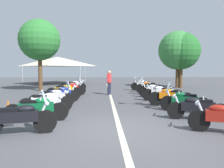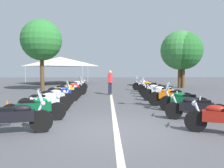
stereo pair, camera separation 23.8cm
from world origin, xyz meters
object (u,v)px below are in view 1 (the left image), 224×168
(motorcycle_left_row_8, at_px, (73,85))
(motorcycle_right_row_2, at_px, (184,101))
(motorcycle_right_row_3, at_px, (171,96))
(motorcycle_left_row_6, at_px, (70,88))
(motorcycle_left_row_5, at_px, (64,90))
(motorcycle_right_row_1, at_px, (197,107))
(motorcycle_right_row_4, at_px, (162,93))
(motorcycle_left_row_7, at_px, (71,87))
(motorcycle_right_row_6, at_px, (151,88))
(bystander_0, at_px, (109,81))
(roadside_tree_0, at_px, (178,51))
(motorcycle_left_row_3, at_px, (53,97))
(motorcycle_right_row_8, at_px, (143,85))
(motorcycle_left_row_0, at_px, (19,118))
(motorcycle_right_row_7, at_px, (148,86))
(roadside_tree_1, at_px, (181,51))
(motorcycle_left_row_2, at_px, (46,102))
(motorcycle_left_row_1, at_px, (37,108))
(traffic_cone_0, at_px, (8,108))
(motorcycle_right_row_5, at_px, (155,90))
(event_tent, at_px, (57,61))
(motorcycle_left_row_4, at_px, (61,94))
(roadside_tree_2, at_px, (40,40))

(motorcycle_left_row_8, xyz_separation_m, motorcycle_right_row_2, (-8.99, -5.75, 0.02))
(motorcycle_right_row_3, bearing_deg, motorcycle_left_row_6, -25.28)
(motorcycle_left_row_5, xyz_separation_m, motorcycle_right_row_1, (-6.05, -5.61, -0.01))
(motorcycle_right_row_4, bearing_deg, motorcycle_left_row_7, -21.42)
(motorcycle_left_row_5, relative_size, motorcycle_right_row_6, 1.15)
(motorcycle_right_row_4, xyz_separation_m, bystander_0, (3.15, 2.82, 0.51))
(motorcycle_right_row_1, relative_size, roadside_tree_0, 0.38)
(motorcycle_left_row_3, xyz_separation_m, motorcycle_right_row_2, (-1.50, -5.71, 0.01))
(motorcycle_right_row_6, distance_m, motorcycle_right_row_8, 2.87)
(motorcycle_left_row_3, distance_m, motorcycle_left_row_5, 3.06)
(motorcycle_left_row_6, relative_size, motorcycle_right_row_3, 1.02)
(motorcycle_left_row_8, bearing_deg, motorcycle_left_row_0, -98.96)
(motorcycle_right_row_4, distance_m, motorcycle_right_row_6, 3.05)
(motorcycle_right_row_1, distance_m, motorcycle_right_row_7, 9.07)
(motorcycle_right_row_8, relative_size, roadside_tree_1, 0.40)
(motorcycle_right_row_4, height_order, motorcycle_right_row_8, motorcycle_right_row_8)
(motorcycle_left_row_2, xyz_separation_m, roadside_tree_1, (11.40, -9.61, 3.00))
(motorcycle_right_row_7, bearing_deg, motorcycle_left_row_1, 73.42)
(traffic_cone_0, bearing_deg, roadside_tree_1, -42.56)
(motorcycle_left_row_7, xyz_separation_m, roadside_tree_0, (4.02, -9.45, 3.04))
(motorcycle_left_row_1, relative_size, motorcycle_right_row_6, 1.13)
(motorcycle_left_row_1, xyz_separation_m, motorcycle_left_row_5, (6.03, 0.13, 0.01))
(motorcycle_left_row_2, xyz_separation_m, motorcycle_right_row_5, (4.46, -5.53, -0.00))
(bystander_0, height_order, roadside_tree_0, roadside_tree_0)
(motorcycle_left_row_3, bearing_deg, motorcycle_left_row_6, 66.09)
(motorcycle_left_row_2, distance_m, motorcycle_right_row_8, 10.50)
(motorcycle_left_row_3, distance_m, motorcycle_right_row_7, 8.41)
(motorcycle_left_row_7, distance_m, motorcycle_right_row_3, 8.38)
(motorcycle_left_row_7, xyz_separation_m, event_tent, (9.67, 2.95, 2.19))
(traffic_cone_0, bearing_deg, event_tent, 5.65)
(motorcycle_right_row_8, bearing_deg, motorcycle_left_row_4, 63.62)
(motorcycle_left_row_4, bearing_deg, motorcycle_right_row_3, -36.70)
(motorcycle_right_row_5, xyz_separation_m, roadside_tree_1, (6.94, -4.08, 3.00))
(motorcycle_right_row_1, relative_size, roadside_tree_1, 0.39)
(motorcycle_left_row_7, distance_m, motorcycle_right_row_7, 5.87)
(motorcycle_left_row_2, relative_size, motorcycle_right_row_8, 0.99)
(motorcycle_right_row_7, distance_m, roadside_tree_2, 9.39)
(motorcycle_left_row_4, distance_m, motorcycle_left_row_7, 4.64)
(roadside_tree_1, bearing_deg, motorcycle_left_row_7, 111.63)
(motorcycle_left_row_5, height_order, motorcycle_right_row_6, motorcycle_right_row_6)
(motorcycle_left_row_8, bearing_deg, motorcycle_right_row_6, -37.00)
(motorcycle_left_row_3, relative_size, event_tent, 0.31)
(motorcycle_right_row_4, distance_m, event_tent, 16.80)
(motorcycle_right_row_8, bearing_deg, motorcycle_right_row_4, 106.13)
(motorcycle_left_row_3, distance_m, traffic_cone_0, 2.33)
(motorcycle_left_row_1, xyz_separation_m, motorcycle_right_row_2, (1.47, -5.57, 0.01))
(motorcycle_left_row_4, relative_size, motorcycle_right_row_5, 1.03)
(motorcycle_left_row_3, xyz_separation_m, motorcycle_right_row_1, (-2.99, -5.62, -0.01))
(motorcycle_left_row_2, relative_size, motorcycle_right_row_4, 0.95)
(motorcycle_right_row_5, distance_m, bystander_0, 3.30)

